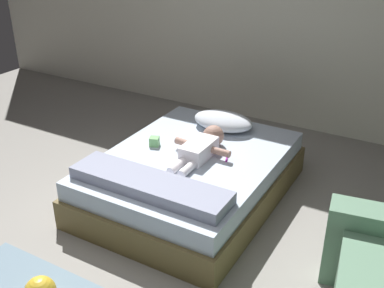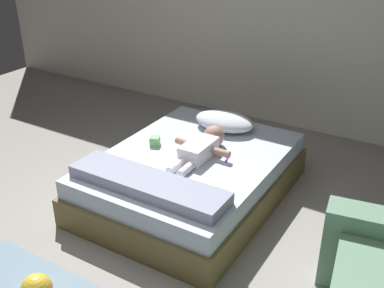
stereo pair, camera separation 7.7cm
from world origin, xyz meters
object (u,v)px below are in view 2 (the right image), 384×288
pillow (224,121)px  toothbrush (227,157)px  bed (192,177)px  toy_block (155,141)px  baby (203,147)px

pillow → toothbrush: bearing=-59.9°
bed → toy_block: 0.43m
toy_block → bed: bearing=0.7°
bed → pillow: (-0.02, 0.58, 0.27)m
toothbrush → bed: bearing=-156.5°
toy_block → pillow: bearing=60.1°
bed → baby: (0.06, 0.06, 0.27)m
baby → pillow: bearing=98.7°
toothbrush → toy_block: size_ratio=1.61×
bed → toy_block: toy_block is taller
bed → pillow: pillow is taller
pillow → baby: (0.08, -0.53, -0.00)m
bed → pillow: size_ratio=3.24×
pillow → bed: bearing=-88.3°
baby → toy_block: size_ratio=7.09×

